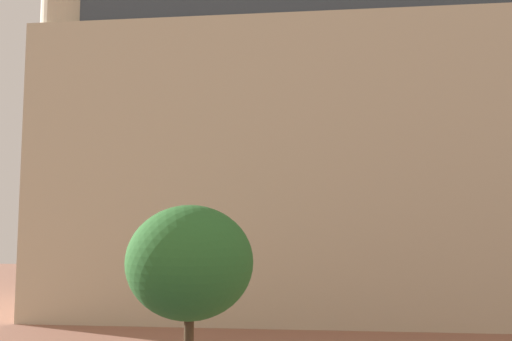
# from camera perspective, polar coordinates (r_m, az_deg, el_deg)

# --- Properties ---
(landmark_building) EXTENTS (28.29, 14.73, 33.25)m
(landmark_building) POSITION_cam_1_polar(r_m,az_deg,el_deg) (33.97, 4.69, 2.17)
(landmark_building) COLOR beige
(landmark_building) RESTS_ON ground_plane
(tree_curb_far) EXTENTS (3.58, 3.58, 5.26)m
(tree_curb_far) POSITION_cam_1_polar(r_m,az_deg,el_deg) (16.29, -6.66, -9.16)
(tree_curb_far) COLOR #4C3823
(tree_curb_far) RESTS_ON ground_plane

